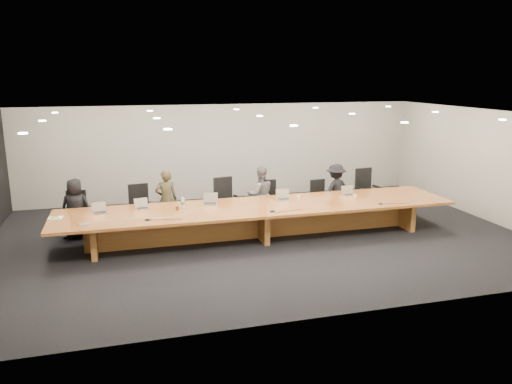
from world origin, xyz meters
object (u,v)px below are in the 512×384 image
mic_center (272,211)px  conference_table (260,215)px  chair_mid_left (227,201)px  person_d (335,190)px  chair_far_left (76,214)px  person_b (166,199)px  laptop_c (210,199)px  person_c (260,194)px  av_box (84,224)px  laptop_a (100,208)px  laptop_b (142,204)px  laptop_e (349,191)px  amber_mug (177,208)px  paper_cup_near (299,197)px  chair_mid_right (269,200)px  chair_far_right (368,190)px  mic_left (148,220)px  laptop_d (284,195)px  chair_right (321,199)px  water_bottle (183,203)px  paper_cup_far (355,196)px  person_a (76,208)px  chair_left (141,208)px  mic_right (381,203)px

mic_center → conference_table: bearing=102.7°
chair_mid_left → person_d: bearing=-13.9°
chair_far_left → conference_table: bearing=-11.7°
person_b → laptop_c: size_ratio=4.46×
person_c → laptop_c: size_ratio=4.36×
av_box → laptop_a: bearing=59.1°
laptop_b → laptop_e: bearing=-14.2°
chair_mid_left → amber_mug: bearing=-151.9°
paper_cup_near → av_box: size_ratio=0.44×
chair_mid_right → amber_mug: (-2.45, -1.17, 0.28)m
chair_mid_right → amber_mug: size_ratio=10.80×
chair_far_right → mic_center: (-3.29, -1.87, 0.16)m
paper_cup_near → mic_left: paper_cup_near is taller
laptop_b → laptop_d: 3.27m
chair_right → mic_left: 4.83m
paper_cup_near → chair_mid_right: bearing=116.9°
laptop_b → water_bottle: water_bottle is taller
conference_table → chair_mid_left: bearing=110.7°
laptop_b → laptop_e: 4.96m
water_bottle → chair_right: bearing=14.3°
person_b → laptop_a: bearing=30.0°
chair_far_left → chair_mid_right: chair_far_left is taller
water_bottle → mic_center: size_ratio=1.85×
mic_center → paper_cup_far: bearing=15.2°
person_b → laptop_c: bearing=136.8°
person_a → water_bottle: 2.49m
person_d → paper_cup_near: size_ratio=16.22×
chair_left → laptop_e: size_ratio=3.73×
conference_table → mic_right: 2.79m
conference_table → water_bottle: water_bottle is taller
laptop_d → mic_left: laptop_d is taller
av_box → person_d: bearing=3.7°
conference_table → water_bottle: 1.76m
water_bottle → av_box: 2.18m
person_a → av_box: person_a is taller
conference_table → laptop_a: size_ratio=30.77×
chair_far_left → laptop_e: 6.49m
laptop_c → water_bottle: 0.68m
mic_center → chair_right: bearing=43.1°
chair_left → chair_mid_right: size_ratio=1.08×
chair_mid_right → laptop_c: bearing=-145.0°
amber_mug → mic_right: amber_mug is taller
chair_far_right → person_a: size_ratio=0.87×
chair_mid_left → chair_mid_right: 1.09m
laptop_a → laptop_d: (4.16, 0.06, 0.01)m
chair_far_left → person_b: size_ratio=0.73×
person_a → laptop_e: bearing=-177.1°
person_d → mic_left: size_ratio=10.13×
chair_far_right → mic_left: bearing=-172.2°
person_d → laptop_d: bearing=8.9°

